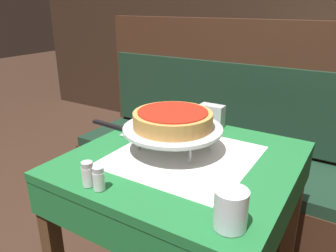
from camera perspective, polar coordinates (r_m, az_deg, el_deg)
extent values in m
cube|color=#1E6B33|center=(1.11, 2.76, -5.98)|extent=(0.71, 0.71, 0.03)
cube|color=white|center=(1.10, 2.78, -5.23)|extent=(0.44, 0.44, 0.00)
cube|color=#1E6B33|center=(1.14, 2.70, -9.17)|extent=(0.71, 0.71, 0.11)
cube|color=#4C331E|center=(1.68, -1.75, -10.58)|extent=(0.05, 0.05, 0.71)
cube|color=#4C331E|center=(1.48, 20.41, -16.74)|extent=(0.05, 0.05, 0.71)
cube|color=beige|center=(2.48, 22.73, 7.31)|extent=(0.65, 0.65, 0.03)
cube|color=white|center=(2.48, 22.78, 7.67)|extent=(0.40, 0.40, 0.00)
cube|color=beige|center=(2.50, 22.42, 5.11)|extent=(0.65, 0.65, 0.17)
cube|color=#4C331E|center=(2.38, 13.41, -1.48)|extent=(0.05, 0.05, 0.71)
cube|color=#4C331E|center=(2.29, 27.27, -4.24)|extent=(0.05, 0.05, 0.71)
cube|color=#4C331E|center=(2.91, 17.18, 2.21)|extent=(0.05, 0.05, 0.71)
cube|color=#3D2316|center=(1.96, 7.07, -11.15)|extent=(1.60, 0.50, 0.39)
cube|color=#193323|center=(1.86, 7.38, -5.22)|extent=(1.57, 0.49, 0.06)
cube|color=#3D2316|center=(1.92, 10.66, 7.50)|extent=(1.60, 0.06, 0.70)
cube|color=#193323|center=(1.91, 9.99, 4.22)|extent=(1.54, 0.02, 0.45)
cube|color=black|center=(2.92, 23.71, 18.53)|extent=(6.00, 0.04, 2.40)
cylinder|color=#ADADB2|center=(1.22, 3.58, -0.82)|extent=(0.01, 0.01, 0.07)
cylinder|color=#ADADB2|center=(1.13, -4.99, -2.55)|extent=(0.01, 0.01, 0.07)
cylinder|color=#ADADB2|center=(1.04, 3.88, -4.82)|extent=(0.01, 0.01, 0.07)
cylinder|color=#ADADB2|center=(1.11, 0.82, -1.09)|extent=(0.23, 0.23, 0.01)
cylinder|color=silver|center=(1.11, 0.82, -0.80)|extent=(0.33, 0.33, 0.01)
cylinder|color=silver|center=(1.11, 0.82, -0.42)|extent=(0.34, 0.34, 0.01)
cylinder|color=#C68E47|center=(1.10, 0.83, 1.10)|extent=(0.27, 0.27, 0.05)
cylinder|color=#A82314|center=(1.09, 0.83, 2.43)|extent=(0.24, 0.24, 0.01)
cube|color=#BCBCC1|center=(1.27, -5.07, -1.50)|extent=(0.12, 0.10, 0.00)
cube|color=black|center=(1.37, -9.99, 0.06)|extent=(0.19, 0.03, 0.01)
cylinder|color=silver|center=(0.77, 10.86, -13.99)|extent=(0.08, 0.08, 0.09)
cylinder|color=silver|center=(0.95, -13.76, -8.49)|extent=(0.03, 0.03, 0.06)
cylinder|color=#B7B7BC|center=(0.93, -13.95, -6.56)|extent=(0.03, 0.03, 0.02)
cylinder|color=silver|center=(0.92, -11.93, -9.30)|extent=(0.03, 0.03, 0.05)
cylinder|color=#B7B7BC|center=(0.91, -12.09, -7.44)|extent=(0.03, 0.03, 0.01)
cube|color=#B2B2B7|center=(1.36, 7.63, 1.83)|extent=(0.10, 0.05, 0.09)
cube|color=black|center=(2.55, 21.84, 8.50)|extent=(0.14, 0.14, 0.03)
cylinder|color=black|center=(2.54, 22.09, 10.37)|extent=(0.01, 0.01, 0.14)
cylinder|color=white|center=(2.58, 22.24, 10.14)|extent=(0.04, 0.04, 0.11)
cylinder|color=#99194C|center=(2.52, 21.08, 10.08)|extent=(0.04, 0.04, 0.11)
cylinder|color=gold|center=(2.51, 22.81, 9.80)|extent=(0.04, 0.04, 0.11)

